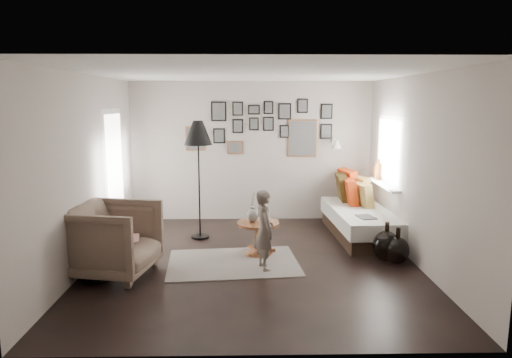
{
  "coord_description": "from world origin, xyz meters",
  "views": [
    {
      "loc": [
        -0.08,
        -6.14,
        2.23
      ],
      "look_at": [
        0.05,
        0.5,
        1.1
      ],
      "focal_mm": 32.0,
      "sensor_mm": 36.0,
      "label": 1
    }
  ],
  "objects_px": {
    "floor_lamp": "(198,137)",
    "demijohn_large": "(386,246)",
    "daybed": "(359,216)",
    "magazine_basket": "(96,263)",
    "child": "(264,230)",
    "pedestal_table": "(258,239)",
    "vase": "(253,213)",
    "armchair": "(113,240)",
    "demijohn_small": "(397,250)"
  },
  "relations": [
    {
      "from": "magazine_basket",
      "to": "demijohn_large",
      "type": "height_order",
      "value": "demijohn_large"
    },
    {
      "from": "vase",
      "to": "magazine_basket",
      "type": "xyz_separation_m",
      "value": [
        -2.0,
        -0.96,
        -0.4
      ]
    },
    {
      "from": "vase",
      "to": "magazine_basket",
      "type": "distance_m",
      "value": 2.25
    },
    {
      "from": "armchair",
      "to": "vase",
      "type": "bearing_deg",
      "value": -55.4
    },
    {
      "from": "vase",
      "to": "demijohn_small",
      "type": "distance_m",
      "value": 2.1
    },
    {
      "from": "pedestal_table",
      "to": "daybed",
      "type": "distance_m",
      "value": 1.97
    },
    {
      "from": "armchair",
      "to": "demijohn_large",
      "type": "bearing_deg",
      "value": -72.09
    },
    {
      "from": "daybed",
      "to": "child",
      "type": "bearing_deg",
      "value": -139.26
    },
    {
      "from": "magazine_basket",
      "to": "demijohn_large",
      "type": "distance_m",
      "value": 3.93
    },
    {
      "from": "pedestal_table",
      "to": "vase",
      "type": "distance_m",
      "value": 0.4
    },
    {
      "from": "armchair",
      "to": "child",
      "type": "relative_size",
      "value": 0.96
    },
    {
      "from": "demijohn_large",
      "to": "daybed",
      "type": "bearing_deg",
      "value": 93.54
    },
    {
      "from": "magazine_basket",
      "to": "demijohn_large",
      "type": "relative_size",
      "value": 0.78
    },
    {
      "from": "demijohn_small",
      "to": "floor_lamp",
      "type": "bearing_deg",
      "value": 155.73
    },
    {
      "from": "daybed",
      "to": "pedestal_table",
      "type": "bearing_deg",
      "value": -153.74
    },
    {
      "from": "pedestal_table",
      "to": "child",
      "type": "relative_size",
      "value": 0.57
    },
    {
      "from": "demijohn_large",
      "to": "child",
      "type": "distance_m",
      "value": 1.79
    },
    {
      "from": "floor_lamp",
      "to": "child",
      "type": "relative_size",
      "value": 1.78
    },
    {
      "from": "magazine_basket",
      "to": "child",
      "type": "xyz_separation_m",
      "value": [
        2.14,
        0.32,
        0.32
      ]
    },
    {
      "from": "magazine_basket",
      "to": "demijohn_large",
      "type": "xyz_separation_m",
      "value": [
        3.88,
        0.61,
        0.0
      ]
    },
    {
      "from": "armchair",
      "to": "demijohn_large",
      "type": "distance_m",
      "value": 3.73
    },
    {
      "from": "daybed",
      "to": "magazine_basket",
      "type": "relative_size",
      "value": 4.87
    },
    {
      "from": "armchair",
      "to": "child",
      "type": "distance_m",
      "value": 1.97
    },
    {
      "from": "magazine_basket",
      "to": "floor_lamp",
      "type": "bearing_deg",
      "value": 57.54
    },
    {
      "from": "armchair",
      "to": "child",
      "type": "bearing_deg",
      "value": -74.48
    },
    {
      "from": "pedestal_table",
      "to": "floor_lamp",
      "type": "distance_m",
      "value": 1.92
    },
    {
      "from": "demijohn_large",
      "to": "demijohn_small",
      "type": "distance_m",
      "value": 0.17
    },
    {
      "from": "armchair",
      "to": "demijohn_large",
      "type": "relative_size",
      "value": 1.83
    },
    {
      "from": "pedestal_table",
      "to": "armchair",
      "type": "distance_m",
      "value": 2.06
    },
    {
      "from": "magazine_basket",
      "to": "child",
      "type": "bearing_deg",
      "value": 8.55
    },
    {
      "from": "floor_lamp",
      "to": "demijohn_large",
      "type": "relative_size",
      "value": 3.4
    },
    {
      "from": "vase",
      "to": "armchair",
      "type": "relative_size",
      "value": 0.43
    },
    {
      "from": "pedestal_table",
      "to": "vase",
      "type": "relative_size",
      "value": 1.4
    },
    {
      "from": "pedestal_table",
      "to": "demijohn_large",
      "type": "bearing_deg",
      "value": -10.28
    },
    {
      "from": "floor_lamp",
      "to": "child",
      "type": "xyz_separation_m",
      "value": [
        1.01,
        -1.46,
        -1.12
      ]
    },
    {
      "from": "daybed",
      "to": "magazine_basket",
      "type": "height_order",
      "value": "daybed"
    },
    {
      "from": "daybed",
      "to": "floor_lamp",
      "type": "distance_m",
      "value": 2.99
    },
    {
      "from": "floor_lamp",
      "to": "demijohn_small",
      "type": "bearing_deg",
      "value": -24.27
    },
    {
      "from": "child",
      "to": "demijohn_large",
      "type": "bearing_deg",
      "value": -98.49
    },
    {
      "from": "daybed",
      "to": "demijohn_large",
      "type": "distance_m",
      "value": 1.29
    },
    {
      "from": "daybed",
      "to": "demijohn_large",
      "type": "relative_size",
      "value": 3.8
    },
    {
      "from": "child",
      "to": "pedestal_table",
      "type": "bearing_deg",
      "value": -11.77
    },
    {
      "from": "vase",
      "to": "daybed",
      "type": "bearing_deg",
      "value": 27.55
    },
    {
      "from": "demijohn_large",
      "to": "demijohn_small",
      "type": "height_order",
      "value": "demijohn_large"
    },
    {
      "from": "daybed",
      "to": "demijohn_large",
      "type": "height_order",
      "value": "daybed"
    },
    {
      "from": "demijohn_small",
      "to": "child",
      "type": "height_order",
      "value": "child"
    },
    {
      "from": "pedestal_table",
      "to": "vase",
      "type": "height_order",
      "value": "vase"
    },
    {
      "from": "daybed",
      "to": "demijohn_small",
      "type": "distance_m",
      "value": 1.43
    },
    {
      "from": "demijohn_small",
      "to": "daybed",
      "type": "bearing_deg",
      "value": 98.06
    },
    {
      "from": "pedestal_table",
      "to": "armchair",
      "type": "bearing_deg",
      "value": -157.9
    }
  ]
}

